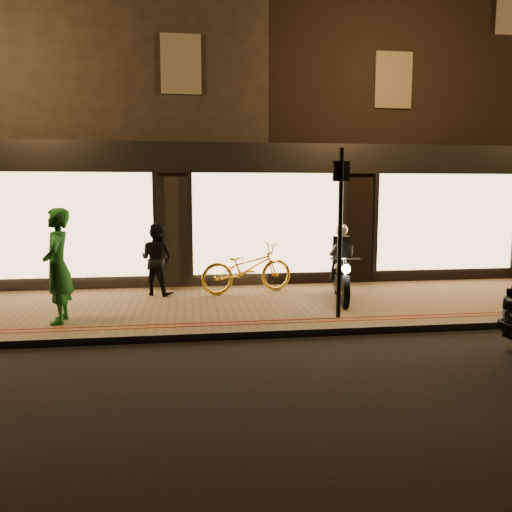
{
  "coord_description": "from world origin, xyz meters",
  "views": [
    {
      "loc": [
        -1.91,
        -7.78,
        2.37
      ],
      "look_at": [
        -0.58,
        1.93,
        1.1
      ],
      "focal_mm": 35.0,
      "sensor_mm": 36.0,
      "label": 1
    }
  ],
  "objects_px": {
    "motorcycle": "(341,271)",
    "person_green": "(58,266)",
    "bicycle_gold": "(247,268)",
    "sign_post": "(340,224)"
  },
  "relations": [
    {
      "from": "motorcycle",
      "to": "person_green",
      "type": "distance_m",
      "value": 5.48
    },
    {
      "from": "motorcycle",
      "to": "person_green",
      "type": "relative_size",
      "value": 0.97
    },
    {
      "from": "bicycle_gold",
      "to": "person_green",
      "type": "distance_m",
      "value": 4.12
    },
    {
      "from": "motorcycle",
      "to": "sign_post",
      "type": "height_order",
      "value": "sign_post"
    },
    {
      "from": "motorcycle",
      "to": "bicycle_gold",
      "type": "relative_size",
      "value": 0.91
    },
    {
      "from": "motorcycle",
      "to": "sign_post",
      "type": "distance_m",
      "value": 1.82
    },
    {
      "from": "sign_post",
      "to": "person_green",
      "type": "xyz_separation_m",
      "value": [
        -4.87,
        0.32,
        -0.69
      ]
    },
    {
      "from": "sign_post",
      "to": "bicycle_gold",
      "type": "relative_size",
      "value": 1.41
    },
    {
      "from": "motorcycle",
      "to": "sign_post",
      "type": "xyz_separation_m",
      "value": [
        -0.49,
        -1.39,
        1.06
      ]
    },
    {
      "from": "sign_post",
      "to": "bicycle_gold",
      "type": "distance_m",
      "value": 3.0
    }
  ]
}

